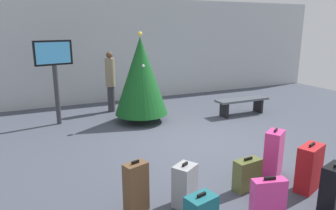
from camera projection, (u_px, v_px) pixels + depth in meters
The scene contains 13 objects.
ground_plane at pixel (196, 142), 6.94m from camera, with size 16.00×16.00×0.00m, color #424754.
back_wall at pixel (129, 50), 10.72m from camera, with size 16.00×0.20×3.45m, color #B7BCC1.
holiday_tree at pixel (141, 76), 8.21m from camera, with size 1.42×1.42×2.40m.
flight_info_kiosk at pixel (54, 66), 7.91m from camera, with size 0.95×0.29×2.19m.
waiting_bench at pixel (242, 102), 9.07m from camera, with size 1.64×0.44×0.48m.
traveller_0 at pixel (110, 80), 9.27m from camera, with size 0.37×0.37×1.81m.
suitcase_1 at pixel (274, 153), 5.37m from camera, with size 0.45×0.41×0.83m.
suitcase_2 at pixel (268, 200), 4.08m from camera, with size 0.48×0.27×0.64m.
suitcase_3 at pixel (136, 187), 4.29m from camera, with size 0.36×0.28×0.76m.
suitcase_4 at pixel (247, 175), 4.89m from camera, with size 0.46×0.25×0.54m.
suitcase_5 at pixel (309, 168), 4.86m from camera, with size 0.54×0.40×0.78m.
suitcase_6 at pixel (333, 190), 4.22m from camera, with size 0.45×0.33×0.76m.
suitcase_7 at pixel (185, 186), 4.43m from camera, with size 0.41×0.39×0.67m.
Camera 1 is at (-3.27, -5.68, 2.52)m, focal length 33.16 mm.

